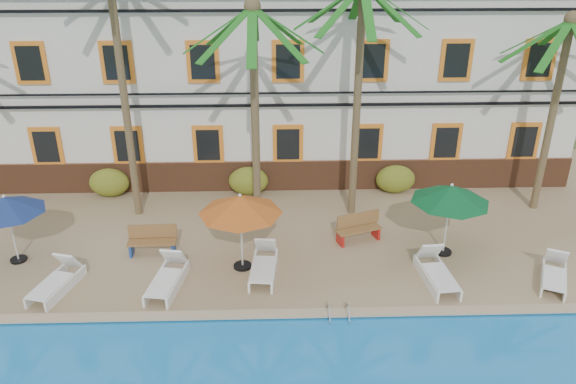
{
  "coord_description": "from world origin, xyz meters",
  "views": [
    {
      "loc": [
        0.9,
        -12.93,
        9.48
      ],
      "look_at": [
        1.38,
        3.0,
        2.0
      ],
      "focal_mm": 35.0,
      "sensor_mm": 36.0,
      "label": 1
    }
  ],
  "objects_px": {
    "palm_d": "(359,70)",
    "lounger_c": "(167,278)",
    "umbrella_red": "(240,205)",
    "bench_left": "(152,240)",
    "bench_right": "(357,227)",
    "palm_c": "(254,87)",
    "palm_b": "(118,49)",
    "lounger_d": "(264,265)",
    "lounger_e": "(436,272)",
    "lounger_f": "(554,274)",
    "palm_e": "(558,86)",
    "umbrella_blue": "(6,205)",
    "pool_ladder": "(338,316)",
    "lounger_b": "(57,281)",
    "umbrella_green": "(451,194)"
  },
  "relations": [
    {
      "from": "palm_d",
      "to": "lounger_c",
      "type": "relative_size",
      "value": 3.82
    },
    {
      "from": "umbrella_red",
      "to": "bench_left",
      "type": "relative_size",
      "value": 1.62
    },
    {
      "from": "bench_right",
      "to": "palm_c",
      "type": "bearing_deg",
      "value": 161.37
    },
    {
      "from": "palm_b",
      "to": "palm_c",
      "type": "relative_size",
      "value": 1.24
    },
    {
      "from": "lounger_c",
      "to": "lounger_d",
      "type": "height_order",
      "value": "lounger_c"
    },
    {
      "from": "palm_b",
      "to": "bench_right",
      "type": "relative_size",
      "value": 5.87
    },
    {
      "from": "lounger_e",
      "to": "lounger_f",
      "type": "xyz_separation_m",
      "value": [
        3.36,
        -0.18,
        -0.03
      ]
    },
    {
      "from": "lounger_e",
      "to": "bench_right",
      "type": "relative_size",
      "value": 1.33
    },
    {
      "from": "palm_b",
      "to": "lounger_c",
      "type": "height_order",
      "value": "palm_b"
    },
    {
      "from": "palm_e",
      "to": "umbrella_blue",
      "type": "bearing_deg",
      "value": -169.81
    },
    {
      "from": "palm_b",
      "to": "lounger_d",
      "type": "xyz_separation_m",
      "value": [
        4.52,
        -4.03,
        -5.52
      ]
    },
    {
      "from": "lounger_c",
      "to": "pool_ladder",
      "type": "relative_size",
      "value": 2.82
    },
    {
      "from": "lounger_f",
      "to": "lounger_b",
      "type": "bearing_deg",
      "value": 179.71
    },
    {
      "from": "umbrella_green",
      "to": "pool_ladder",
      "type": "height_order",
      "value": "umbrella_green"
    },
    {
      "from": "umbrella_blue",
      "to": "bench_left",
      "type": "height_order",
      "value": "umbrella_blue"
    },
    {
      "from": "palm_c",
      "to": "bench_left",
      "type": "relative_size",
      "value": 4.93
    },
    {
      "from": "palm_d",
      "to": "pool_ladder",
      "type": "xyz_separation_m",
      "value": [
        -1.14,
        -5.94,
        -5.13
      ]
    },
    {
      "from": "palm_d",
      "to": "umbrella_red",
      "type": "xyz_separation_m",
      "value": [
        -3.75,
        -3.5,
        -3.05
      ]
    },
    {
      "from": "palm_b",
      "to": "lounger_b",
      "type": "relative_size",
      "value": 4.52
    },
    {
      "from": "umbrella_blue",
      "to": "umbrella_red",
      "type": "xyz_separation_m",
      "value": [
        6.9,
        -0.57,
        0.18
      ]
    },
    {
      "from": "umbrella_red",
      "to": "umbrella_green",
      "type": "bearing_deg",
      "value": 5.78
    },
    {
      "from": "lounger_c",
      "to": "lounger_b",
      "type": "bearing_deg",
      "value": -178.93
    },
    {
      "from": "palm_d",
      "to": "bench_left",
      "type": "distance_m",
      "value": 8.47
    },
    {
      "from": "lounger_e",
      "to": "umbrella_blue",
      "type": "bearing_deg",
      "value": 173.23
    },
    {
      "from": "lounger_c",
      "to": "lounger_f",
      "type": "xyz_separation_m",
      "value": [
        11.04,
        -0.13,
        -0.03
      ]
    },
    {
      "from": "palm_d",
      "to": "lounger_c",
      "type": "distance_m",
      "value": 8.78
    },
    {
      "from": "umbrella_blue",
      "to": "lounger_d",
      "type": "xyz_separation_m",
      "value": [
        7.54,
        -0.94,
        -1.6
      ]
    },
    {
      "from": "lounger_b",
      "to": "bench_left",
      "type": "bearing_deg",
      "value": 39.91
    },
    {
      "from": "lounger_e",
      "to": "pool_ladder",
      "type": "relative_size",
      "value": 2.8
    },
    {
      "from": "palm_e",
      "to": "lounger_d",
      "type": "relative_size",
      "value": 3.42
    },
    {
      "from": "bench_left",
      "to": "lounger_f",
      "type": "bearing_deg",
      "value": -9.65
    },
    {
      "from": "umbrella_blue",
      "to": "umbrella_red",
      "type": "distance_m",
      "value": 6.93
    },
    {
      "from": "palm_b",
      "to": "lounger_c",
      "type": "distance_m",
      "value": 7.42
    },
    {
      "from": "palm_b",
      "to": "lounger_c",
      "type": "xyz_separation_m",
      "value": [
        1.8,
        -4.62,
        -5.52
      ]
    },
    {
      "from": "lounger_d",
      "to": "umbrella_blue",
      "type": "bearing_deg",
      "value": 172.9
    },
    {
      "from": "umbrella_red",
      "to": "lounger_d",
      "type": "height_order",
      "value": "umbrella_red"
    },
    {
      "from": "umbrella_blue",
      "to": "umbrella_green",
      "type": "distance_m",
      "value": 13.17
    },
    {
      "from": "lounger_f",
      "to": "umbrella_green",
      "type": "bearing_deg",
      "value": 147.44
    },
    {
      "from": "lounger_b",
      "to": "lounger_c",
      "type": "bearing_deg",
      "value": 1.07
    },
    {
      "from": "palm_c",
      "to": "umbrella_blue",
      "type": "height_order",
      "value": "palm_c"
    },
    {
      "from": "palm_c",
      "to": "pool_ladder",
      "type": "bearing_deg",
      "value": -66.54
    },
    {
      "from": "palm_d",
      "to": "palm_e",
      "type": "relative_size",
      "value": 1.16
    },
    {
      "from": "lounger_e",
      "to": "umbrella_green",
      "type": "bearing_deg",
      "value": 67.05
    },
    {
      "from": "pool_ladder",
      "to": "lounger_f",
      "type": "bearing_deg",
      "value": 12.02
    },
    {
      "from": "palm_c",
      "to": "umbrella_green",
      "type": "relative_size",
      "value": 3.12
    },
    {
      "from": "palm_b",
      "to": "lounger_e",
      "type": "height_order",
      "value": "palm_b"
    },
    {
      "from": "palm_d",
      "to": "lounger_e",
      "type": "height_order",
      "value": "palm_d"
    },
    {
      "from": "bench_left",
      "to": "bench_right",
      "type": "height_order",
      "value": "same"
    },
    {
      "from": "lounger_d",
      "to": "lounger_e",
      "type": "bearing_deg",
      "value": -6.26
    },
    {
      "from": "lounger_e",
      "to": "lounger_c",
      "type": "bearing_deg",
      "value": -179.62
    }
  ]
}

